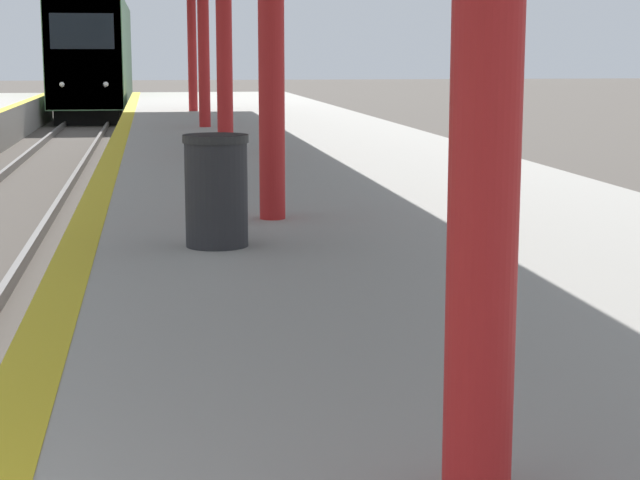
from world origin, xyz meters
name	(u,v)px	position (x,y,z in m)	size (l,w,h in m)	color
train	(95,55)	(0.00, 43.10, 2.37)	(2.61, 16.27, 4.67)	black
trash_bin	(216,190)	(2.71, 6.43, 1.41)	(0.50, 0.50, 0.85)	#262628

